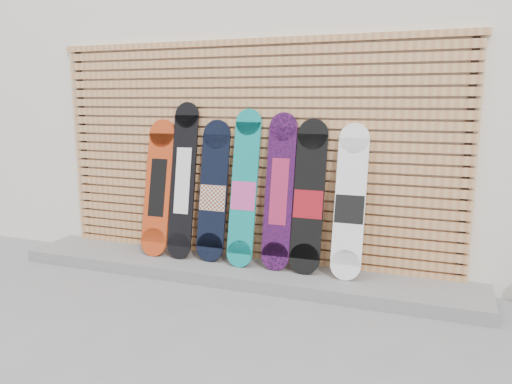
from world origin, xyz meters
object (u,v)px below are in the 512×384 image
at_px(snowboard_5, 309,198).
at_px(snowboard_6, 350,203).
at_px(snowboard_1, 183,181).
at_px(snowboard_0, 158,188).
at_px(snowboard_2, 213,192).
at_px(snowboard_4, 279,192).
at_px(snowboard_3, 244,189).

xyz_separation_m(snowboard_5, snowboard_6, (0.38, -0.01, -0.02)).
bearing_deg(snowboard_5, snowboard_1, 179.98).
bearing_deg(snowboard_6, snowboard_0, 179.94).
relative_size(snowboard_2, snowboard_4, 0.95).
bearing_deg(snowboard_4, snowboard_1, -179.68).
bearing_deg(snowboard_2, snowboard_6, -0.95).
bearing_deg(snowboard_3, snowboard_2, 175.79).
height_order(snowboard_2, snowboard_3, snowboard_3).
height_order(snowboard_2, snowboard_5, snowboard_5).
bearing_deg(snowboard_1, snowboard_5, -0.02).
distance_m(snowboard_1, snowboard_4, 1.03).
height_order(snowboard_0, snowboard_4, snowboard_4).
height_order(snowboard_0, snowboard_6, snowboard_0).
xyz_separation_m(snowboard_0, snowboard_1, (0.29, 0.01, 0.09)).
bearing_deg(snowboard_0, snowboard_4, 0.58).
bearing_deg(snowboard_5, snowboard_6, -1.39).
bearing_deg(snowboard_2, snowboard_3, -4.21).
relative_size(snowboard_0, snowboard_6, 1.00).
bearing_deg(snowboard_3, snowboard_6, 0.14).
relative_size(snowboard_2, snowboard_3, 0.93).
bearing_deg(snowboard_6, snowboard_4, 178.68).
xyz_separation_m(snowboard_1, snowboard_2, (0.33, 0.01, -0.10)).
relative_size(snowboard_0, snowboard_2, 1.00).
bearing_deg(snowboard_1, snowboard_0, -178.50).
bearing_deg(snowboard_5, snowboard_2, 179.22).
relative_size(snowboard_1, snowboard_5, 1.10).
distance_m(snowboard_2, snowboard_4, 0.70).
xyz_separation_m(snowboard_2, snowboard_6, (1.37, -0.02, -0.01)).
distance_m(snowboard_0, snowboard_5, 1.61).
height_order(snowboard_1, snowboard_2, snowboard_1).
bearing_deg(snowboard_5, snowboard_0, -179.75).
xyz_separation_m(snowboard_3, snowboard_6, (1.03, 0.00, -0.06)).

